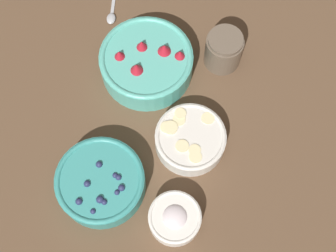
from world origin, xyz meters
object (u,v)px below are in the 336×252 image
Objects in this scene: bowl_blueberries at (101,182)px; bowl_cream at (175,218)px; bowl_strawberries at (147,62)px; jar_chocolate at (223,51)px; bowl_bananas at (190,139)px.

bowl_cream is at bearing -92.71° from bowl_blueberries.
bowl_strawberries is at bearing 33.04° from bowl_cream.
bowl_blueberries is at bearing 161.93° from jar_chocolate.
jar_chocolate is (0.10, -0.15, 0.00)m from bowl_strawberries.
bowl_cream is (-0.17, -0.04, -0.00)m from bowl_bananas.
jar_chocolate is at bearing 2.29° from bowl_bananas.
bowl_strawberries is 0.29m from bowl_blueberries.
bowl_cream is (-0.30, -0.20, -0.01)m from bowl_strawberries.
bowl_bananas is 0.17m from bowl_cream.
bowl_strawberries is 2.27× the size of jar_chocolate.
bowl_strawberries reaches higher than bowl_bananas.
bowl_blueberries is at bearing 140.23° from bowl_bananas.
bowl_bananas is at bearing 11.65° from bowl_cream.
bowl_bananas is 0.23m from jar_chocolate.
bowl_bananas is 1.65× the size of jar_chocolate.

